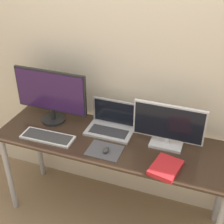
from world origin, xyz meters
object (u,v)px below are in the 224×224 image
object	(u,v)px
keyboard	(48,137)
book	(166,168)
monitor_right	(168,126)
monitor_left	(51,95)
mouse	(106,150)
laptop	(111,123)

from	to	relation	value
keyboard	book	bearing A→B (deg)	-2.67
monitor_right	monitor_left	bearing A→B (deg)	180.00
book	mouse	bearing A→B (deg)	175.61
keyboard	mouse	distance (m)	0.47
keyboard	monitor_right	bearing A→B (deg)	15.27
monitor_right	book	xyz separation A→B (m)	(0.05, -0.27, -0.14)
monitor_left	monitor_right	distance (m)	0.93
monitor_left	keyboard	bearing A→B (deg)	-71.04
monitor_left	monitor_right	world-z (taller)	monitor_left
laptop	monitor_left	bearing A→B (deg)	-175.03
monitor_left	laptop	xyz separation A→B (m)	(0.49, 0.04, -0.18)
monitor_right	book	size ratio (longest dim) A/B	2.00
monitor_left	monitor_right	bearing A→B (deg)	-0.00
monitor_left	book	distance (m)	1.04
keyboard	book	distance (m)	0.90
monitor_left	monitor_right	size ratio (longest dim) A/B	1.18
book	keyboard	bearing A→B (deg)	177.33
monitor_right	book	world-z (taller)	monitor_right
laptop	monitor_right	bearing A→B (deg)	-5.49
mouse	monitor_right	bearing A→B (deg)	32.59
book	monitor_right	bearing A→B (deg)	100.72
monitor_right	mouse	xyz separation A→B (m)	(-0.38, -0.24, -0.14)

